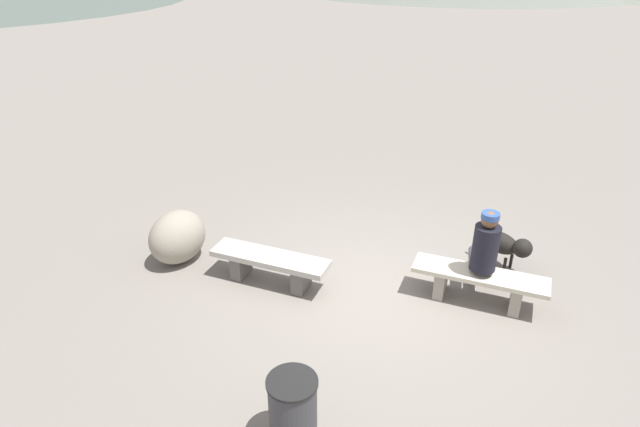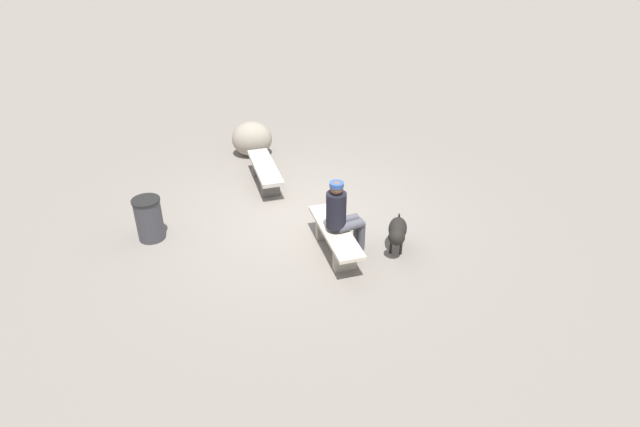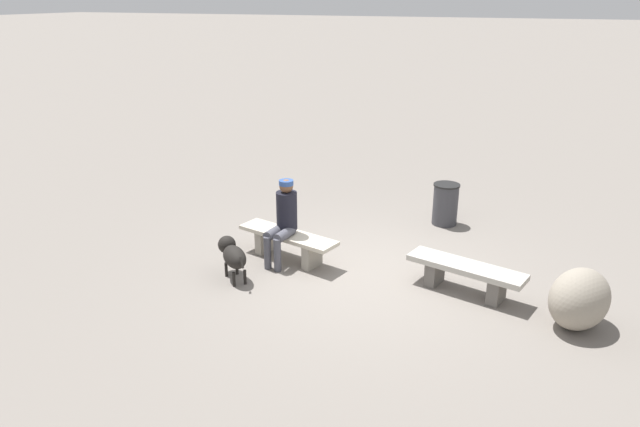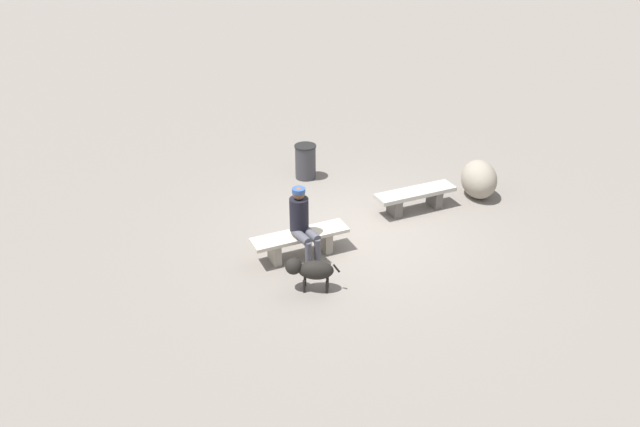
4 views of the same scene
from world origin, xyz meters
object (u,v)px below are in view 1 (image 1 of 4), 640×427
object	(u,v)px
seated_person	(484,249)
dog	(505,244)
bench_right	(479,281)
trash_bin	(293,412)
bench_left	(270,264)
boulder	(177,237)

from	to	relation	value
seated_person	dog	size ratio (longest dim) A/B	1.86
bench_right	trash_bin	distance (m)	3.13
bench_left	boulder	bearing A→B (deg)	179.47
boulder	bench_left	bearing A→B (deg)	-14.54
seated_person	trash_bin	bearing A→B (deg)	-121.93
bench_left	boulder	size ratio (longest dim) A/B	1.90
trash_bin	seated_person	bearing A→B (deg)	52.19
dog	bench_right	bearing A→B (deg)	-76.30
bench_right	seated_person	bearing A→B (deg)	91.94
bench_right	boulder	world-z (taller)	boulder
bench_left	seated_person	size ratio (longest dim) A/B	1.29
trash_bin	boulder	bearing A→B (deg)	127.53
bench_left	trash_bin	xyz separation A→B (m)	(0.78, -2.51, 0.08)
seated_person	trash_bin	distance (m)	3.23
seated_person	boulder	world-z (taller)	seated_person
seated_person	trash_bin	xyz separation A→B (m)	(-1.97, -2.54, -0.36)
bench_left	boulder	world-z (taller)	boulder
bench_left	bench_right	xyz separation A→B (m)	(2.73, -0.06, 0.01)
seated_person	dog	world-z (taller)	seated_person
dog	trash_bin	world-z (taller)	trash_bin
bench_left	dog	xyz separation A→B (m)	(3.19, 0.82, 0.08)
bench_right	dog	bearing A→B (deg)	76.40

